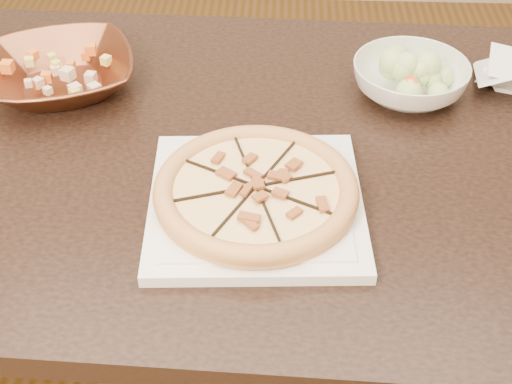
% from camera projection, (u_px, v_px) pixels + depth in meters
% --- Properties ---
extents(floor, '(4.00, 4.00, 0.02)m').
position_uv_depth(floor, '(248.00, 367.00, 1.73)').
color(floor, brown).
rests_on(floor, ground).
extents(dining_table, '(1.40, 0.92, 0.75)m').
position_uv_depth(dining_table, '(197.00, 190.00, 1.23)').
color(dining_table, black).
rests_on(dining_table, floor).
extents(plate, '(0.32, 0.32, 0.02)m').
position_uv_depth(plate, '(256.00, 202.00, 1.03)').
color(plate, silver).
rests_on(plate, dining_table).
extents(pizza, '(0.29, 0.29, 0.03)m').
position_uv_depth(pizza, '(256.00, 190.00, 1.01)').
color(pizza, '#E0A259').
rests_on(pizza, plate).
extents(bronze_bowl, '(0.33, 0.33, 0.06)m').
position_uv_depth(bronze_bowl, '(60.00, 73.00, 1.26)').
color(bronze_bowl, brown).
rests_on(bronze_bowl, dining_table).
extents(mixed_dish, '(0.11, 0.13, 0.03)m').
position_uv_depth(mixed_dish, '(55.00, 51.00, 1.23)').
color(mixed_dish, '#D8B391').
rests_on(mixed_dish, bronze_bowl).
extents(salad_bowl, '(0.25, 0.25, 0.06)m').
position_uv_depth(salad_bowl, '(410.00, 80.00, 1.24)').
color(salad_bowl, silver).
rests_on(salad_bowl, dining_table).
extents(salad, '(0.11, 0.11, 0.04)m').
position_uv_depth(salad, '(414.00, 55.00, 1.21)').
color(salad, '#CCDF8D').
rests_on(salad, salad_bowl).
extents(cling_film, '(0.17, 0.15, 0.05)m').
position_uv_depth(cling_film, '(512.00, 76.00, 1.26)').
color(cling_film, white).
rests_on(cling_film, dining_table).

